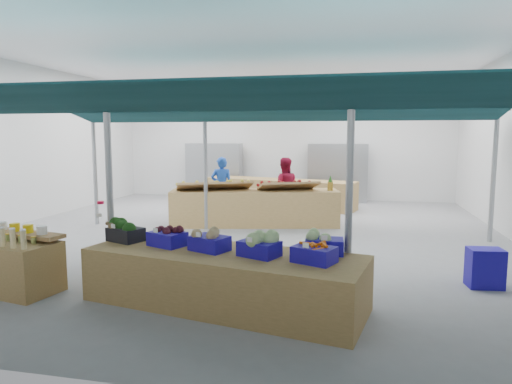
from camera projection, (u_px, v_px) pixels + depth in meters
floor at (240, 235)px, 10.64m from camera, size 13.00×13.00×0.00m
hall at (254, 122)px, 11.71m from camera, size 13.00×13.00×13.00m
pole_grid at (256, 162)px, 8.56m from camera, size 10.00×4.60×3.00m
awnings at (256, 110)px, 8.45m from camera, size 9.50×7.08×0.30m
back_shelving_left at (214, 171)px, 16.86m from camera, size 2.00×0.50×2.00m
back_shelving_right at (337, 173)px, 15.92m from camera, size 2.00×0.50×2.00m
bottle_shelf at (7, 262)px, 6.83m from camera, size 1.79×1.30×1.02m
veg_counter at (224, 278)px, 6.19m from camera, size 3.97×1.99×0.74m
fruit_counter at (255, 208)px, 11.76m from camera, size 4.38×1.89×0.91m
far_counter at (279, 193)px, 14.83m from camera, size 5.07×2.23×0.90m
crate_stack at (485, 268)px, 6.93m from camera, size 0.54×0.40×0.60m
vendor_left at (222, 187)px, 13.03m from camera, size 0.69×0.53×1.70m
vendor_right at (284, 188)px, 12.65m from camera, size 0.95×0.81×1.70m
crate_broccoli at (126, 230)px, 6.77m from camera, size 0.60×0.52×0.35m
crate_beets at (167, 236)px, 6.48m from camera, size 0.60×0.52×0.29m
crate_celeriac at (209, 240)px, 6.21m from camera, size 0.60×0.52×0.31m
crate_cabbage at (259, 244)px, 5.92m from camera, size 0.60×0.52×0.35m
crate_carrots at (314, 254)px, 5.63m from camera, size 0.60×0.52×0.29m
sparrow at (110, 225)px, 6.71m from camera, size 0.12×0.09×0.11m
pole_ribbon at (100, 204)px, 8.22m from camera, size 0.12×0.12×0.28m
apple_heap_yellow at (215, 184)px, 11.58m from camera, size 2.02×1.42×0.27m
apple_heap_red at (288, 184)px, 11.58m from camera, size 1.66×1.26×0.27m
pineapple at (330, 183)px, 11.58m from camera, size 0.14×0.14×0.39m
crate_extra at (324, 242)px, 6.06m from camera, size 0.52×0.42×0.32m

